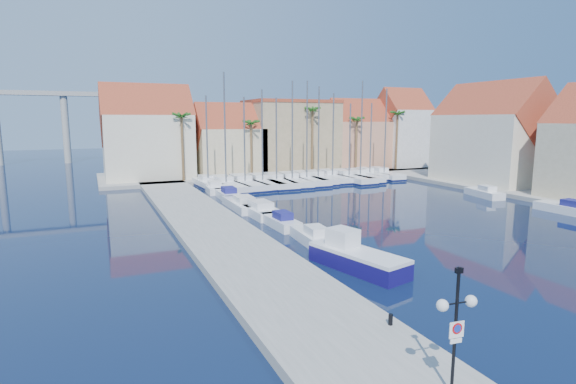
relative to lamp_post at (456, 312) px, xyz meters
name	(u,v)px	position (x,y,z in m)	size (l,w,h in m)	color
ground	(418,270)	(7.76, 10.90, -3.21)	(260.00, 260.00, 0.00)	black
quay_west	(214,230)	(-1.24, 24.40, -2.96)	(6.00, 77.00, 0.50)	gray
shore_north	(274,172)	(17.76, 58.90, -2.96)	(54.00, 16.00, 0.50)	gray
shore_east	(550,193)	(39.76, 25.90, -2.96)	(12.00, 60.00, 0.50)	gray
lamp_post	(456,312)	(0.00, 0.00, 0.00)	(1.40, 0.47, 4.12)	black
bollard	(391,319)	(1.16, 4.70, -2.47)	(0.19, 0.19, 0.47)	black
fishing_boat	(355,257)	(4.41, 12.59, -2.45)	(3.71, 6.84, 2.28)	#160F57
motorboat_west_0	(314,237)	(4.60, 18.55, -2.70)	(2.12, 5.49, 1.40)	white
motorboat_west_1	(281,221)	(4.39, 24.24, -2.70)	(1.78, 5.23, 1.40)	white
motorboat_west_2	(258,209)	(4.40, 29.75, -2.70)	(2.57, 7.49, 1.40)	white
motorboat_west_3	(242,204)	(3.83, 32.93, -2.70)	(2.38, 7.20, 1.40)	white
motorboat_west_4	(228,194)	(4.15, 39.22, -2.70)	(2.25, 6.22, 1.40)	white
motorboat_west_5	(214,188)	(3.93, 44.61, -2.70)	(2.51, 6.47, 1.40)	white
motorboat_west_6	(207,183)	(4.11, 49.19, -2.70)	(2.49, 7.39, 1.40)	white
motorboat_east_0	(569,208)	(31.76, 18.08, -2.70)	(2.00, 6.08, 1.40)	white
motorboat_east_1	(484,193)	(31.74, 28.22, -2.70)	(2.74, 5.58, 1.40)	white
sailboat_0	(207,183)	(3.89, 47.98, -2.59)	(2.54, 8.20, 11.90)	white
sailboat_1	(224,184)	(5.75, 46.29, -2.62)	(3.73, 11.80, 14.70)	white
sailboat_2	(243,183)	(8.36, 46.47, -2.65)	(3.64, 11.68, 11.73)	white
sailboat_3	(261,182)	(10.80, 46.39, -2.63)	(3.25, 10.90, 12.72)	white
sailboat_4	(275,182)	(12.83, 46.34, -2.65)	(3.44, 11.20, 11.72)	white
sailboat_5	(291,180)	(15.20, 46.38, -2.62)	(3.76, 10.94, 13.96)	white
sailboat_6	(305,179)	(17.54, 46.81, -2.62)	(2.89, 10.91, 14.09)	white
sailboat_7	(317,178)	(19.49, 46.93, -2.61)	(3.34, 9.95, 13.38)	white
sailboat_8	(331,177)	(21.96, 47.28, -2.62)	(2.75, 9.75, 12.54)	white
sailboat_9	(346,177)	(24.03, 46.27, -2.65)	(3.54, 11.40, 11.13)	white
sailboat_10	(358,176)	(26.10, 46.41, -2.61)	(3.09, 10.58, 14.32)	white
sailboat_11	(368,175)	(28.61, 47.62, -2.61)	(2.59, 8.38, 11.30)	white
sailboat_12	(382,174)	(30.86, 47.08, -2.60)	(3.05, 9.38, 13.39)	white
building_0	(147,136)	(-2.24, 57.90, 3.32)	(12.30, 9.00, 13.50)	beige
building_1	(228,143)	(9.76, 57.90, 2.09)	(10.30, 8.00, 11.00)	#C6B48C
building_2	(291,135)	(20.76, 58.90, 3.05)	(14.20, 10.20, 11.50)	#9C8960
building_3	(356,137)	(32.76, 57.90, 2.65)	(10.30, 8.00, 12.00)	tan
building_4	(401,130)	(41.76, 56.90, 3.76)	(8.30, 8.00, 14.00)	silver
building_6	(492,137)	(39.76, 34.90, 3.31)	(9.00, 14.30, 13.50)	beige
palm_0	(181,118)	(1.76, 52.90, 5.87)	(2.60, 2.60, 10.15)	brown
palm_1	(251,125)	(11.76, 52.90, 4.93)	(2.60, 2.60, 9.15)	brown
palm_2	(313,112)	(21.76, 52.90, 6.81)	(2.60, 2.60, 11.15)	brown
palm_3	(357,121)	(29.76, 52.90, 5.40)	(2.60, 2.60, 9.65)	brown
palm_4	(398,115)	(37.76, 52.90, 6.34)	(2.60, 2.60, 10.65)	brown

